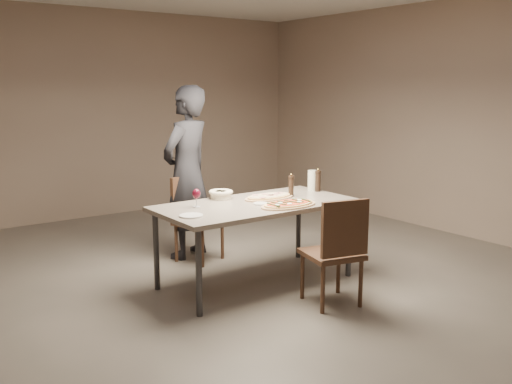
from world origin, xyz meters
TOP-DOWN VIEW (x-y plane):
  - room at (0.00, 0.00)m, footprint 7.00×7.00m
  - dining_table at (0.00, 0.00)m, footprint 1.80×0.90m
  - zucchini_pizza at (0.15, -0.28)m, footprint 0.56×0.31m
  - ham_pizza at (0.22, 0.09)m, footprint 0.52×0.29m
  - bread_basket at (-0.15, 0.35)m, footprint 0.22×0.22m
  - oil_dish at (-0.01, -0.08)m, footprint 0.13×0.13m
  - pepper_mill_left at (0.45, 0.06)m, footprint 0.06×0.06m
  - pepper_mill_right at (0.83, 0.09)m, footprint 0.06×0.06m
  - carafe at (0.83, 0.17)m, footprint 0.10×0.10m
  - wine_glass at (-0.52, 0.16)m, footprint 0.07×0.07m
  - side_plate at (-0.74, -0.12)m, footprint 0.19×0.19m
  - chair_near at (0.19, -0.85)m, footprint 0.52×0.52m
  - chair_far at (-0.11, 0.97)m, footprint 0.54×0.54m
  - diner at (-0.09, 1.10)m, footprint 0.77×0.66m

SIDE VIEW (x-z plane):
  - chair_far at x=-0.11m, z-range 0.05..0.93m
  - chair_near at x=0.19m, z-range 0.06..0.97m
  - dining_table at x=0.00m, z-range 0.32..1.07m
  - side_plate at x=-0.74m, z-range 0.75..0.76m
  - oil_dish at x=-0.01m, z-range 0.75..0.77m
  - ham_pizza at x=0.22m, z-range 0.75..0.78m
  - zucchini_pizza at x=0.15m, z-range 0.74..0.79m
  - bread_basket at x=-0.15m, z-range 0.76..0.84m
  - carafe at x=0.83m, z-range 0.75..0.95m
  - pepper_mill_left at x=0.45m, z-range 0.74..0.96m
  - pepper_mill_right at x=0.83m, z-range 0.74..0.97m
  - wine_glass at x=-0.52m, z-range 0.78..0.94m
  - diner at x=-0.09m, z-range 0.00..1.80m
  - room at x=0.00m, z-range -2.10..4.90m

